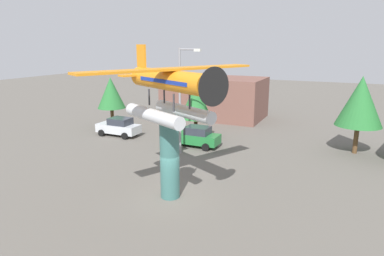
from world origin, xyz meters
TOP-DOWN VIEW (x-y plane):
  - ground_plane at (0.00, 0.00)m, footprint 140.00×140.00m
  - display_pedestal at (0.00, 0.00)m, footprint 1.10×1.10m
  - floatplane_monument at (0.12, -0.06)m, footprint 7.11×9.74m
  - car_near_silver at (-10.89, 9.86)m, footprint 4.20×2.02m
  - car_mid_green at (-2.75, 9.74)m, footprint 4.20×2.02m
  - streetlight_primary at (-2.92, 7.49)m, footprint 1.84×0.28m
  - storefront_building at (-5.76, 22.00)m, footprint 11.56×6.87m
  - tree_west at (-13.63, 12.44)m, footprint 2.87×2.87m
  - tree_east at (-3.95, 12.44)m, footprint 2.98×2.98m
  - tree_center_back at (9.70, 13.39)m, footprint 3.53×3.53m

SIDE VIEW (x-z plane):
  - ground_plane at x=0.00m, z-range 0.00..0.00m
  - car_near_silver at x=-10.89m, z-range 0.00..1.76m
  - car_mid_green at x=-2.75m, z-range 0.00..1.76m
  - display_pedestal at x=0.00m, z-range 0.00..4.55m
  - storefront_building at x=-5.76m, z-range 0.00..4.77m
  - tree_east at x=-3.95m, z-range 0.91..6.08m
  - tree_west at x=-13.63m, z-range 1.01..6.27m
  - tree_center_back at x=9.70m, z-range 1.12..7.33m
  - streetlight_primary at x=-2.92m, z-range 0.64..8.94m
  - floatplane_monument at x=0.12m, z-range 4.23..8.23m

